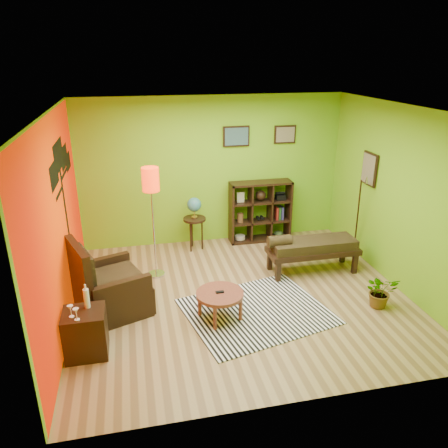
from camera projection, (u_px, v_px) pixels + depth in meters
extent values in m
plane|color=#A68252|center=(241.00, 296.00, 6.72)|extent=(5.00, 5.00, 0.00)
cube|color=#75B719|center=(212.00, 171.00, 8.25)|extent=(5.00, 0.04, 2.80)
cube|color=#75B719|center=(301.00, 288.00, 4.16)|extent=(5.00, 0.04, 2.80)
cube|color=#75B719|center=(57.00, 224.00, 5.71)|extent=(0.04, 4.50, 2.80)
cube|color=#75B719|center=(400.00, 199.00, 6.70)|extent=(0.04, 4.50, 2.80)
cube|color=white|center=(244.00, 110.00, 5.69)|extent=(5.00, 4.50, 0.04)
cube|color=#FF3A00|center=(59.00, 224.00, 5.72)|extent=(0.01, 4.45, 2.75)
cube|color=black|center=(69.00, 233.00, 6.35)|extent=(0.01, 0.14, 2.10)
cube|color=black|center=(54.00, 175.00, 5.53)|extent=(0.01, 0.65, 0.32)
cube|color=black|center=(59.00, 156.00, 5.98)|extent=(0.01, 0.85, 0.40)
cube|color=black|center=(64.00, 157.00, 6.48)|extent=(0.01, 0.70, 0.32)
cube|color=black|center=(68.00, 161.00, 6.86)|extent=(0.01, 0.50, 0.26)
cube|color=black|center=(236.00, 136.00, 8.08)|extent=(0.50, 0.03, 0.38)
cube|color=#426A6A|center=(237.00, 137.00, 8.05)|extent=(0.44, 0.01, 0.32)
cube|color=black|center=(285.00, 134.00, 8.26)|extent=(0.42, 0.03, 0.34)
cube|color=gray|center=(285.00, 135.00, 8.24)|extent=(0.36, 0.01, 0.28)
cube|color=black|center=(370.00, 169.00, 7.42)|extent=(0.03, 0.44, 0.56)
cube|color=gray|center=(368.00, 169.00, 7.42)|extent=(0.01, 0.38, 0.50)
cylinder|color=black|center=(357.00, 217.00, 7.72)|extent=(0.23, 0.34, 1.46)
cone|color=silver|center=(367.00, 179.00, 7.31)|extent=(0.08, 0.09, 0.16)
cube|color=white|center=(257.00, 311.00, 6.32)|extent=(2.27, 2.00, 0.01)
cylinder|color=brown|center=(220.00, 294.00, 6.03)|extent=(0.66, 0.66, 0.05)
cylinder|color=brown|center=(224.00, 296.00, 6.38)|extent=(0.05, 0.05, 0.36)
cylinder|color=brown|center=(200.00, 304.00, 6.17)|extent=(0.05, 0.05, 0.36)
cylinder|color=brown|center=(241.00, 309.00, 6.05)|extent=(0.05, 0.05, 0.36)
cylinder|color=brown|center=(215.00, 318.00, 5.84)|extent=(0.05, 0.05, 0.36)
cube|color=black|center=(220.00, 292.00, 6.02)|extent=(0.11, 0.05, 0.02)
cube|color=black|center=(114.00, 297.00, 6.30)|extent=(1.15, 1.14, 0.41)
cube|color=black|center=(81.00, 283.00, 5.96)|extent=(0.40, 0.86, 1.13)
cube|color=black|center=(124.00, 303.00, 5.93)|extent=(0.80, 0.38, 0.66)
cube|color=black|center=(104.00, 278.00, 6.59)|extent=(0.80, 0.38, 0.66)
cube|color=#F1C05F|center=(115.00, 279.00, 6.22)|extent=(0.92, 0.90, 0.14)
cube|color=#F1C05F|center=(86.00, 268.00, 5.92)|extent=(0.31, 0.65, 0.51)
cube|color=black|center=(86.00, 333.00, 5.34)|extent=(0.50, 0.46, 0.60)
cylinder|color=white|center=(87.00, 298.00, 5.29)|extent=(0.07, 0.07, 0.25)
cylinder|color=white|center=(85.00, 287.00, 5.23)|extent=(0.02, 0.02, 0.07)
cylinder|color=white|center=(72.00, 317.00, 5.13)|extent=(0.06, 0.06, 0.01)
cylinder|color=white|center=(71.00, 313.00, 5.12)|extent=(0.01, 0.01, 0.09)
cone|color=white|center=(70.00, 308.00, 5.09)|extent=(0.07, 0.07, 0.06)
cylinder|color=white|center=(77.00, 320.00, 5.08)|extent=(0.06, 0.06, 0.01)
cylinder|color=white|center=(77.00, 316.00, 5.06)|extent=(0.01, 0.01, 0.09)
cone|color=white|center=(76.00, 311.00, 5.03)|extent=(0.07, 0.07, 0.06)
cylinder|color=silver|center=(157.00, 274.00, 7.36)|extent=(0.28, 0.28, 0.03)
cylinder|color=silver|center=(154.00, 228.00, 7.05)|extent=(0.03, 0.03, 1.72)
cylinder|color=red|center=(150.00, 179.00, 6.75)|extent=(0.27, 0.27, 0.38)
cylinder|color=black|center=(195.00, 219.00, 8.11)|extent=(0.42, 0.42, 0.04)
cylinder|color=black|center=(202.00, 235.00, 8.22)|extent=(0.03, 0.03, 0.59)
cylinder|color=black|center=(192.00, 232.00, 8.34)|extent=(0.03, 0.03, 0.59)
cylinder|color=black|center=(191.00, 237.00, 8.12)|extent=(0.03, 0.03, 0.59)
cylinder|color=gold|center=(194.00, 217.00, 8.10)|extent=(0.11, 0.11, 0.02)
cylinder|color=gold|center=(194.00, 214.00, 8.07)|extent=(0.02, 0.02, 0.11)
sphere|color=#265DAF|center=(194.00, 205.00, 8.01)|extent=(0.26, 0.26, 0.26)
cube|color=black|center=(231.00, 214.00, 8.41)|extent=(0.04, 0.35, 1.20)
cube|color=black|center=(288.00, 209.00, 8.64)|extent=(0.04, 0.35, 1.20)
cube|color=black|center=(259.00, 239.00, 8.74)|extent=(1.20, 0.35, 0.04)
cube|color=black|center=(261.00, 183.00, 8.31)|extent=(1.20, 0.35, 0.04)
cube|color=black|center=(250.00, 212.00, 8.48)|extent=(0.03, 0.33, 1.12)
cube|color=black|center=(270.00, 211.00, 8.56)|extent=(0.03, 0.33, 1.12)
cube|color=black|center=(260.00, 221.00, 8.60)|extent=(1.12, 0.33, 0.03)
cube|color=black|center=(260.00, 202.00, 8.45)|extent=(1.12, 0.33, 0.03)
cylinder|color=#BBB090|center=(240.00, 237.00, 8.63)|extent=(0.20, 0.20, 0.07)
sphere|color=black|center=(261.00, 195.00, 8.40)|extent=(0.20, 0.20, 0.20)
cube|color=black|center=(280.00, 197.00, 8.50)|extent=(0.18, 0.15, 0.10)
cylinder|color=black|center=(258.00, 218.00, 8.56)|extent=(0.06, 0.12, 0.06)
cylinder|color=black|center=(262.00, 218.00, 8.58)|extent=(0.06, 0.12, 0.06)
ellipsoid|color=#384C26|center=(278.00, 233.00, 8.79)|extent=(0.18, 0.18, 0.09)
cylinder|color=brown|center=(240.00, 218.00, 8.48)|extent=(0.12, 0.12, 0.18)
cube|color=#BBB090|center=(241.00, 197.00, 8.33)|extent=(0.14, 0.03, 0.20)
cube|color=maroon|center=(276.00, 213.00, 8.61)|extent=(0.04, 0.18, 0.26)
cube|color=#1E4C1E|center=(279.00, 213.00, 8.62)|extent=(0.04, 0.18, 0.26)
cube|color=navy|center=(281.00, 213.00, 8.63)|extent=(0.04, 0.18, 0.26)
cube|color=black|center=(313.00, 251.00, 7.35)|extent=(1.54, 0.55, 0.09)
cube|color=#F1C05F|center=(313.00, 244.00, 7.31)|extent=(1.43, 0.49, 0.15)
cylinder|color=#F1C05F|center=(279.00, 241.00, 7.14)|extent=(0.39, 0.20, 0.20)
cube|color=black|center=(343.00, 253.00, 7.77)|extent=(0.08, 0.08, 0.34)
cube|color=black|center=(270.00, 260.00, 7.49)|extent=(0.08, 0.08, 0.34)
cube|color=black|center=(355.00, 264.00, 7.37)|extent=(0.08, 0.08, 0.34)
cube|color=black|center=(278.00, 272.00, 7.09)|extent=(0.08, 0.08, 0.34)
imported|color=#26661E|center=(380.00, 294.00, 6.39)|extent=(0.51, 0.56, 0.39)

